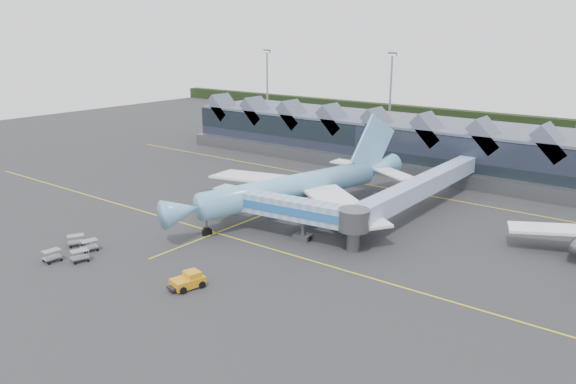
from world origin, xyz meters
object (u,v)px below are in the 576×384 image
Objects in this scene: jet_bridge at (297,211)px; fuel_truck at (231,199)px; pushback_tug at (188,281)px; main_airliner at (299,186)px.

fuel_truck is (-15.72, 3.53, -2.13)m from jet_bridge.
jet_bridge is at bearing 103.04° from pushback_tug.
pushback_tug is (15.27, -23.18, -1.13)m from fuel_truck.
pushback_tug is (6.32, -29.20, -3.47)m from main_airliner.
main_airliner is 1.87× the size of jet_bridge.
main_airliner is 10.29× the size of pushback_tug.
main_airliner is at bearing 119.14° from jet_bridge.
main_airliner reaches higher than fuel_truck.
jet_bridge is (6.77, -9.55, -0.21)m from main_airliner.
main_airliner is 11.04m from fuel_truck.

